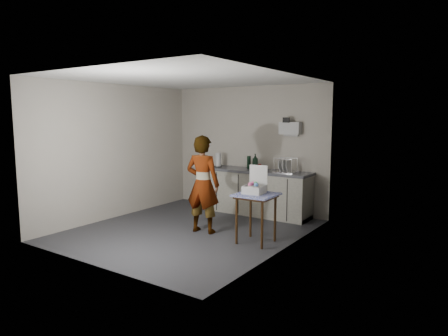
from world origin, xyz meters
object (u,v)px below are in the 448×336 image
Objects in this scene: kitchen_counter at (257,193)px; standing_man at (203,184)px; dark_bottle at (249,162)px; bakery_box at (255,187)px; dish_rack at (285,169)px; side_table at (256,200)px; soap_bottle at (255,162)px; paper_towel at (218,160)px; soda_can at (260,167)px.

standing_man is at bearing -95.11° from kitchen_counter.
kitchen_counter is 8.50× the size of dark_bottle.
dark_bottle is 0.61× the size of bakery_box.
side_table is at bearing -80.42° from dish_rack.
soap_bottle is 1.08× the size of paper_towel.
dish_rack reaches higher than kitchen_counter.
side_table is 1.06m from standing_man.
dark_bottle is 0.86m from dish_rack.
dark_bottle is at bearing 8.46° from paper_towel.
bakery_box reaches higher than dish_rack.
soap_bottle is 1.23× the size of dark_bottle.
dish_rack reaches higher than side_table.
soda_can is (0.20, 1.63, 0.14)m from standing_man.
paper_towel is 2.36m from bakery_box.
bakery_box reaches higher than kitchen_counter.
side_table is at bearing -56.28° from dark_bottle.
soap_bottle is 0.14m from soda_can.
standing_man is 6.32× the size of dark_bottle.
bakery_box is at bearing -41.19° from paper_towel.
soap_bottle is 0.20m from dark_bottle.
kitchen_counter is at bearing 179.70° from soda_can.
standing_man is 5.14× the size of soap_bottle.
standing_man reaches higher than bakery_box.
standing_man is 1.70m from dark_bottle.
side_table is 1.66m from dish_rack.
kitchen_counter is at bearing 177.28° from dish_rack.
kitchen_counter is 1.69m from standing_man.
paper_towel is (-0.92, -0.05, 0.62)m from kitchen_counter.
standing_man reaches higher than dish_rack.
side_table is 0.47× the size of standing_man.
dark_bottle is (-0.08, 1.69, 0.21)m from standing_man.
side_table is at bearing 171.06° from standing_man.
bakery_box is at bearing 172.95° from standing_man.
standing_man is 1.78m from paper_towel.
standing_man reaches higher than side_table.
standing_man is 13.69× the size of soda_can.
bakery_box is at bearing -62.09° from kitchen_counter.
standing_man reaches higher than soap_bottle.
dark_bottle is at bearing 166.96° from kitchen_counter.
dark_bottle is (-0.29, 0.05, 0.07)m from soda_can.
soda_can is at bearing 177.04° from dish_rack.
kitchen_counter is at bearing 3.13° from paper_towel.
soap_bottle is (0.11, 1.61, 0.24)m from standing_man.
dark_bottle is at bearing 169.42° from soda_can.
kitchen_counter is 0.83m from dish_rack.
soap_bottle is at bearing 2.10° from paper_towel.
side_table is at bearing -62.75° from soda_can.
dark_bottle is 0.70m from paper_towel.
standing_man is (-1.04, 0.00, 0.15)m from side_table.
paper_towel reaches higher than kitchen_counter.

